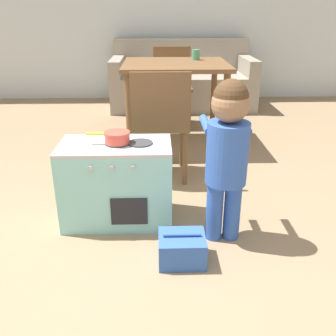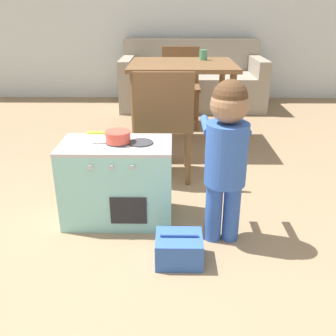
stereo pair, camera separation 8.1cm
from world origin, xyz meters
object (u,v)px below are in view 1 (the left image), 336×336
at_px(toy_pot, 117,136).
at_px(couch, 182,83).
at_px(play_kitchen, 117,183).
at_px(dining_table, 176,76).
at_px(toy_basket, 182,248).
at_px(dining_chair_near, 161,122).
at_px(child_figure, 228,145).
at_px(cup_on_table, 196,55).
at_px(dining_chair_far, 172,83).

height_order(toy_pot, couch, couch).
xyz_separation_m(play_kitchen, dining_table, (0.41, 1.35, 0.39)).
bearing_deg(toy_basket, play_kitchen, 129.97).
distance_m(toy_basket, dining_chair_near, 1.08).
relative_size(dining_chair_near, couch, 0.46).
xyz_separation_m(toy_basket, dining_chair_near, (-0.09, 1.00, 0.37)).
bearing_deg(toy_basket, child_figure, 41.26).
height_order(child_figure, cup_on_table, child_figure).
height_order(child_figure, dining_chair_near, child_figure).
relative_size(dining_chair_near, dining_chair_far, 1.00).
relative_size(toy_pot, dining_chair_near, 0.30).
bearing_deg(dining_table, child_figure, -83.08).
bearing_deg(child_figure, toy_basket, -138.74).
xyz_separation_m(dining_chair_near, cup_on_table, (0.34, 0.96, 0.35)).
bearing_deg(couch, dining_table, -95.97).
xyz_separation_m(toy_basket, dining_table, (0.05, 1.78, 0.56)).
height_order(toy_basket, couch, couch).
bearing_deg(cup_on_table, toy_basket, -97.06).
bearing_deg(dining_chair_near, dining_chair_far, 84.53).
xyz_separation_m(child_figure, cup_on_table, (0.00, 1.75, 0.25)).
bearing_deg(couch, cup_on_table, -88.64).
xyz_separation_m(toy_pot, child_figure, (0.58, -0.22, 0.02)).
distance_m(play_kitchen, toy_basket, 0.58).
distance_m(play_kitchen, toy_pot, 0.29).
xyz_separation_m(couch, cup_on_table, (0.03, -1.36, 0.50)).
distance_m(child_figure, dining_chair_far, 2.28).
relative_size(play_kitchen, dining_chair_near, 0.78).
bearing_deg(toy_pot, child_figure, -20.46).
bearing_deg(dining_chair_far, dining_chair_near, 84.53).
relative_size(dining_chair_near, cup_on_table, 8.99).
height_order(play_kitchen, dining_chair_far, dining_chair_far).
xyz_separation_m(play_kitchen, dining_chair_near, (0.26, 0.58, 0.20)).
relative_size(play_kitchen, couch, 0.36).
xyz_separation_m(child_figure, couch, (-0.03, 3.12, -0.25)).
bearing_deg(dining_table, toy_basket, -91.57).
bearing_deg(dining_chair_far, child_figure, 94.82).
height_order(toy_pot, cup_on_table, cup_on_table).
bearing_deg(couch, dining_chair_near, -97.46).
xyz_separation_m(play_kitchen, dining_chair_far, (0.41, 2.05, 0.20)).
bearing_deg(dining_chair_near, couch, 82.54).
distance_m(dining_table, couch, 1.59).
distance_m(couch, cup_on_table, 1.45).
distance_m(toy_pot, toy_basket, 0.71).
bearing_deg(cup_on_table, child_figure, -90.12).
relative_size(child_figure, dining_chair_far, 1.09).
bearing_deg(couch, play_kitchen, -101.10).
xyz_separation_m(child_figure, dining_table, (-0.19, 1.57, 0.09)).
distance_m(toy_basket, dining_chair_far, 2.51).
xyz_separation_m(toy_pot, dining_chair_far, (0.39, 2.05, -0.08)).
distance_m(dining_table, cup_on_table, 0.31).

